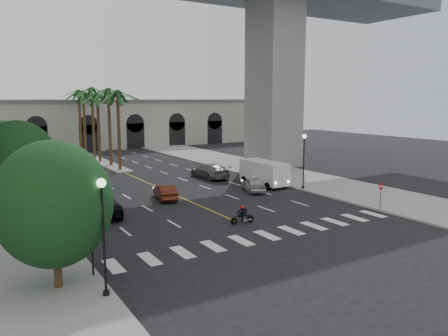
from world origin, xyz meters
TOP-DOWN VIEW (x-y plane):
  - ground at (0.00, 0.00)m, footprint 140.00×140.00m
  - sidewalk_right at (15.00, 15.00)m, footprint 8.00×100.00m
  - median at (0.00, 38.00)m, footprint 2.00×24.00m
  - pier_building at (0.00, 55.00)m, footprint 71.00×10.50m
  - bridge at (3.42, 22.00)m, footprint 75.00×13.00m
  - palm_a at (0.00, 28.00)m, footprint 3.20×3.20m
  - palm_b at (0.10, 32.00)m, footprint 3.20×3.20m
  - palm_c at (-0.20, 36.00)m, footprint 3.20×3.20m
  - palm_d at (0.15, 40.00)m, footprint 3.20×3.20m
  - palm_e at (-0.10, 44.00)m, footprint 3.20×3.20m
  - palm_f at (0.20, 48.00)m, footprint 3.20×3.20m
  - street_tree_near at (-13.00, -3.00)m, footprint 5.20×5.20m
  - street_tree_mid at (-13.00, 10.00)m, footprint 5.44×5.44m
  - street_tree_far at (-13.00, 22.00)m, footprint 5.04×5.04m
  - lamp_post_left_near at (-11.40, -5.00)m, footprint 0.40×0.40m
  - lamp_post_left_far at (-11.40, 16.00)m, footprint 0.40×0.40m
  - lamp_post_right at (11.40, 8.00)m, footprint 0.40×0.40m
  - traffic_signal_near at (-11.30, -2.50)m, footprint 0.25×0.18m
  - traffic_signal_far at (-11.30, 1.50)m, footprint 0.25×0.18m
  - motorcycle_rider at (0.15, 1.51)m, footprint 1.81×0.49m
  - car_a at (6.99, 9.99)m, footprint 2.97×4.37m
  - car_b at (-1.50, 11.14)m, footprint 2.18×4.21m
  - car_c at (-7.81, 8.88)m, footprint 3.41×6.08m
  - car_d at (6.90, 18.15)m, footprint 2.45×5.73m
  - car_e at (-5.43, 19.25)m, footprint 1.87×4.29m
  - cargo_van at (9.50, 11.64)m, footprint 2.36×5.77m
  - pedestrian_a at (-11.50, 6.45)m, footprint 0.80×0.72m
  - pedestrian_b at (-12.72, 6.37)m, footprint 1.05×1.04m
  - do_not_enter_sign at (11.04, -1.27)m, footprint 0.56×0.09m

SIDE VIEW (x-z plane):
  - ground at x=0.00m, z-range 0.00..0.00m
  - sidewalk_right at x=15.00m, z-range 0.00..0.15m
  - median at x=0.00m, z-range 0.00..0.20m
  - motorcycle_rider at x=0.15m, z-range -0.06..1.24m
  - car_b at x=-1.50m, z-range 0.00..1.32m
  - car_a at x=6.99m, z-range 0.00..1.38m
  - car_e at x=-5.43m, z-range 0.00..1.44m
  - car_c at x=-7.81m, z-range 0.00..1.61m
  - car_d at x=6.90m, z-range 0.00..1.64m
  - pedestrian_b at x=-12.72m, z-range 0.15..1.86m
  - pedestrian_a at x=-11.50m, z-range 0.15..1.99m
  - cargo_van at x=9.50m, z-range 0.14..2.59m
  - do_not_enter_sign at x=11.04m, z-range 0.51..2.79m
  - traffic_signal_near at x=-11.30m, z-range 0.69..4.34m
  - traffic_signal_far at x=-11.30m, z-range 0.69..4.34m
  - lamp_post_left_near at x=-11.40m, z-range 0.55..5.90m
  - lamp_post_left_far at x=-11.40m, z-range 0.55..5.90m
  - lamp_post_right at x=11.40m, z-range 0.55..5.90m
  - street_tree_far at x=-13.00m, z-range 0.56..7.24m
  - street_tree_near at x=-13.00m, z-range 0.58..7.47m
  - street_tree_mid at x=-13.00m, z-range 0.61..7.81m
  - pier_building at x=0.00m, z-range 0.02..8.52m
  - palm_c at x=-0.20m, z-range 3.86..13.96m
  - palm_a at x=0.00m, z-range 3.95..14.25m
  - palm_e at x=-0.10m, z-range 3.99..14.39m
  - palm_b at x=0.10m, z-range 4.07..14.67m
  - palm_f at x=0.20m, z-range 4.11..14.81m
  - palm_d at x=0.15m, z-range 4.20..15.10m
  - bridge at x=3.42m, z-range 5.51..31.51m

